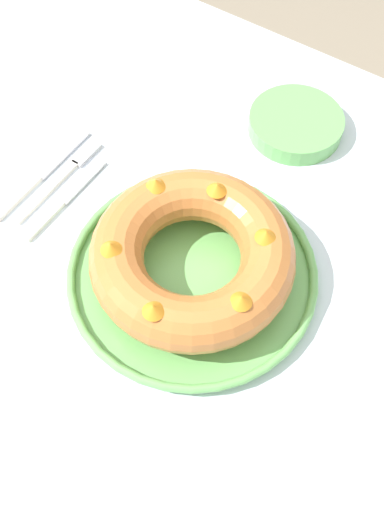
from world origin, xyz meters
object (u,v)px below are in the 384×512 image
at_px(serving_dish, 192,274).
at_px(cake_knife, 59,204).
at_px(fork, 63,175).
at_px(serving_knife, 36,179).
at_px(side_bowl, 296,124).
at_px(bundt_cake, 192,256).

xyz_separation_m(serving_dish, cake_knife, (-0.24, -0.01, -0.01)).
bearing_deg(fork, serving_dish, -10.34).
bearing_deg(cake_knife, fork, 127.00).
relative_size(fork, serving_knife, 0.91).
bearing_deg(side_bowl, serving_dish, -87.33).
bearing_deg(fork, serving_knife, -137.53).
bearing_deg(fork, bundt_cake, -10.35).
height_order(serving_dish, side_bowl, side_bowl).
bearing_deg(serving_dish, fork, 171.64).
relative_size(serving_dish, fork, 1.81).
bearing_deg(cake_knife, bundt_cake, 4.42).
distance_m(cake_knife, side_bowl, 0.40).
bearing_deg(bundt_cake, cake_knife, -178.48).
relative_size(serving_knife, side_bowl, 1.38).
distance_m(fork, serving_knife, 0.04).
distance_m(bundt_cake, fork, 0.28).
relative_size(fork, side_bowl, 1.25).
height_order(serving_knife, side_bowl, side_bowl).
distance_m(serving_dish, bundt_cake, 0.05).
height_order(fork, serving_knife, serving_knife).
bearing_deg(serving_dish, cake_knife, -178.47).
height_order(serving_knife, cake_knife, same).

